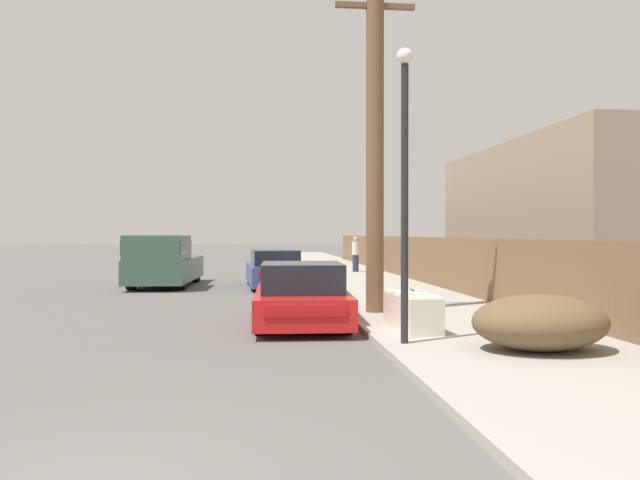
{
  "coord_description": "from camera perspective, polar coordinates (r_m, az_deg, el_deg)",
  "views": [
    {
      "loc": [
        1.23,
        -4.58,
        1.87
      ],
      "look_at": [
        2.49,
        7.74,
        1.75
      ],
      "focal_mm": 35.0,
      "sensor_mm": 36.0,
      "label": 1
    }
  ],
  "objects": [
    {
      "name": "sidewalk_curb",
      "position": [
        28.43,
        2.41,
        -3.08
      ],
      "size": [
        4.2,
        63.0,
        0.12
      ],
      "primitive_type": "cube",
      "color": "#9E998E",
      "rests_on": "ground"
    },
    {
      "name": "discarded_fridge",
      "position": [
        11.53,
        8.43,
        -6.5
      ],
      "size": [
        0.75,
        1.66,
        0.7
      ],
      "rotation": [
        0.0,
        0.0,
        0.08
      ],
      "color": "silver",
      "rests_on": "sidewalk_curb"
    },
    {
      "name": "parked_sports_car_red",
      "position": [
        12.81,
        -1.71,
        -5.21
      ],
      "size": [
        2.01,
        4.26,
        1.29
      ],
      "rotation": [
        0.0,
        0.0,
        -0.04
      ],
      "color": "red",
      "rests_on": "ground"
    },
    {
      "name": "car_parked_mid",
      "position": [
        21.77,
        -4.21,
        -2.73
      ],
      "size": [
        2.03,
        4.7,
        1.32
      ],
      "rotation": [
        0.0,
        0.0,
        0.06
      ],
      "color": "#2D478C",
      "rests_on": "ground"
    },
    {
      "name": "pickup_truck",
      "position": [
        22.54,
        -14.15,
        -1.9
      ],
      "size": [
        2.21,
        5.45,
        1.82
      ],
      "rotation": [
        0.0,
        0.0,
        3.1
      ],
      "color": "#385647",
      "rests_on": "ground"
    },
    {
      "name": "utility_pole",
      "position": [
        14.17,
        5.05,
        9.15
      ],
      "size": [
        1.8,
        0.4,
        7.61
      ],
      "color": "brown",
      "rests_on": "sidewalk_curb"
    },
    {
      "name": "street_lamp",
      "position": [
        10.1,
        7.75,
        6.15
      ],
      "size": [
        0.26,
        0.26,
        4.72
      ],
      "color": "#232326",
      "rests_on": "sidewalk_curb"
    },
    {
      "name": "brush_pile",
      "position": [
        10.0,
        19.47,
        -7.11
      ],
      "size": [
        2.06,
        1.57,
        0.85
      ],
      "color": "brown",
      "rests_on": "sidewalk_curb"
    },
    {
      "name": "wooden_fence",
      "position": [
        23.99,
        8.71,
        -1.67
      ],
      "size": [
        0.08,
        39.47,
        1.64
      ],
      "primitive_type": "cube",
      "color": "brown",
      "rests_on": "sidewalk_curb"
    },
    {
      "name": "building_right_house",
      "position": [
        24.32,
        22.58,
        2.07
      ],
      "size": [
        6.0,
        12.55,
        5.06
      ],
      "primitive_type": "cube",
      "color": "gray",
      "rests_on": "ground"
    },
    {
      "name": "pedestrian",
      "position": [
        28.82,
        3.27,
        -1.27
      ],
      "size": [
        0.34,
        0.34,
        1.62
      ],
      "color": "#282D42",
      "rests_on": "sidewalk_curb"
    }
  ]
}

